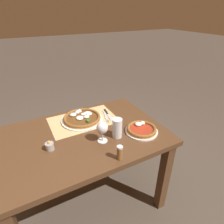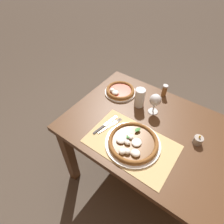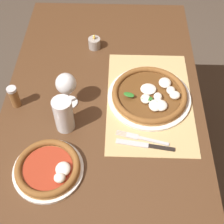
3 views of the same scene
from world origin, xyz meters
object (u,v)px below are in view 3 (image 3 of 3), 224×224
at_px(pizza_far, 48,168).
at_px(votive_candle, 94,43).
at_px(knife, 145,145).
at_px(fork, 142,138).
at_px(pizza_near, 150,95).
at_px(pint_glass, 64,115).
at_px(wine_glass, 66,85).
at_px(pepper_shaker, 14,97).

height_order(pizza_far, votive_candle, votive_candle).
distance_m(pizza_far, knife, 0.35).
bearing_deg(knife, votive_candle, 22.03).
bearing_deg(fork, knife, -160.75).
distance_m(pizza_near, fork, 0.20).
distance_m(pint_glass, fork, 0.30).
bearing_deg(pint_glass, wine_glass, 0.63).
distance_m(pint_glass, votive_candle, 0.47).
bearing_deg(pizza_far, pint_glass, -10.04).
bearing_deg(votive_candle, pizza_near, -141.75).
bearing_deg(knife, pint_glass, 74.99).
xyz_separation_m(knife, pepper_shaker, (0.18, 0.51, 0.04)).
bearing_deg(pizza_near, votive_candle, 38.25).
bearing_deg(pizza_near, wine_glass, 95.44).
bearing_deg(pepper_shaker, votive_candle, -38.82).
height_order(knife, votive_candle, votive_candle).
height_order(wine_glass, fork, wine_glass).
xyz_separation_m(wine_glass, pepper_shaker, (-0.02, 0.21, -0.06)).
bearing_deg(pepper_shaker, knife, -109.47).
relative_size(fork, knife, 0.92).
distance_m(pizza_near, votive_candle, 0.40).
distance_m(pizza_near, wine_glass, 0.34).
xyz_separation_m(pint_glass, votive_candle, (0.46, -0.08, -0.05)).
xyz_separation_m(wine_glass, knife, (-0.20, -0.30, -0.10)).
relative_size(pint_glass, knife, 0.67).
xyz_separation_m(fork, pepper_shaker, (0.15, 0.50, 0.04)).
bearing_deg(wine_glass, fork, -119.89).
relative_size(pizza_far, pepper_shaker, 2.51).
bearing_deg(pizza_near, pint_glass, 114.34).
xyz_separation_m(pizza_far, pint_glass, (0.19, -0.03, 0.05)).
relative_size(votive_candle, pepper_shaker, 0.74).
bearing_deg(pint_glass, knife, -105.01).
distance_m(pizza_near, pizza_far, 0.50).
xyz_separation_m(pizza_near, fork, (-0.20, 0.04, -0.02)).
bearing_deg(votive_candle, pepper_shaker, 141.18).
bearing_deg(wine_glass, pizza_far, 173.95).
bearing_deg(knife, pizza_near, -6.93).
relative_size(pizza_far, votive_candle, 3.39).
relative_size(pizza_far, knife, 1.13).
xyz_separation_m(wine_glass, fork, (-0.17, -0.29, -0.10)).
bearing_deg(fork, pizza_near, -10.95).
distance_m(pint_glass, pepper_shaker, 0.23).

